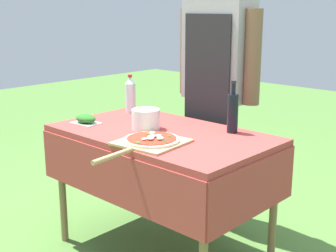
{
  "coord_description": "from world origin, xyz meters",
  "views": [
    {
      "loc": [
        1.74,
        -1.8,
        1.42
      ],
      "look_at": [
        0.05,
        0.0,
        0.79
      ],
      "focal_mm": 50.0,
      "sensor_mm": 36.0,
      "label": 1
    }
  ],
  "objects_px": {
    "pizza_on_peel": "(150,141)",
    "mixing_tub": "(146,119)",
    "prep_table": "(162,147)",
    "oil_bottle": "(233,112)",
    "herb_container": "(86,119)",
    "person_cook": "(217,76)",
    "water_bottle": "(130,95)"
  },
  "relations": [
    {
      "from": "pizza_on_peel",
      "to": "mixing_tub",
      "type": "height_order",
      "value": "mixing_tub"
    },
    {
      "from": "person_cook",
      "to": "herb_container",
      "type": "xyz_separation_m",
      "value": [
        -0.4,
        -0.74,
        -0.22
      ]
    },
    {
      "from": "mixing_tub",
      "to": "water_bottle",
      "type": "bearing_deg",
      "value": 149.01
    },
    {
      "from": "prep_table",
      "to": "pizza_on_peel",
      "type": "distance_m",
      "value": 0.27
    },
    {
      "from": "oil_bottle",
      "to": "mixing_tub",
      "type": "xyz_separation_m",
      "value": [
        -0.4,
        -0.27,
        -0.06
      ]
    },
    {
      "from": "prep_table",
      "to": "oil_bottle",
      "type": "distance_m",
      "value": 0.44
    },
    {
      "from": "pizza_on_peel",
      "to": "herb_container",
      "type": "distance_m",
      "value": 0.58
    },
    {
      "from": "pizza_on_peel",
      "to": "prep_table",
      "type": "bearing_deg",
      "value": 114.14
    },
    {
      "from": "prep_table",
      "to": "oil_bottle",
      "type": "relative_size",
      "value": 4.32
    },
    {
      "from": "pizza_on_peel",
      "to": "mixing_tub",
      "type": "distance_m",
      "value": 0.3
    },
    {
      "from": "water_bottle",
      "to": "mixing_tub",
      "type": "height_order",
      "value": "water_bottle"
    },
    {
      "from": "prep_table",
      "to": "oil_bottle",
      "type": "xyz_separation_m",
      "value": [
        0.3,
        0.25,
        0.21
      ]
    },
    {
      "from": "person_cook",
      "to": "herb_container",
      "type": "height_order",
      "value": "person_cook"
    },
    {
      "from": "herb_container",
      "to": "pizza_on_peel",
      "type": "bearing_deg",
      "value": -3.81
    },
    {
      "from": "person_cook",
      "to": "water_bottle",
      "type": "xyz_separation_m",
      "value": [
        -0.43,
        -0.36,
        -0.13
      ]
    },
    {
      "from": "water_bottle",
      "to": "mixing_tub",
      "type": "bearing_deg",
      "value": -30.99
    },
    {
      "from": "mixing_tub",
      "to": "prep_table",
      "type": "bearing_deg",
      "value": 11.57
    },
    {
      "from": "prep_table",
      "to": "person_cook",
      "type": "distance_m",
      "value": 0.66
    },
    {
      "from": "person_cook",
      "to": "water_bottle",
      "type": "bearing_deg",
      "value": 42.99
    },
    {
      "from": "mixing_tub",
      "to": "pizza_on_peel",
      "type": "bearing_deg",
      "value": -40.39
    },
    {
      "from": "water_bottle",
      "to": "pizza_on_peel",
      "type": "bearing_deg",
      "value": -34.8
    },
    {
      "from": "water_bottle",
      "to": "herb_container",
      "type": "bearing_deg",
      "value": -86.08
    },
    {
      "from": "water_bottle",
      "to": "prep_table",
      "type": "bearing_deg",
      "value": -23.18
    },
    {
      "from": "person_cook",
      "to": "pizza_on_peel",
      "type": "distance_m",
      "value": 0.83
    },
    {
      "from": "prep_table",
      "to": "water_bottle",
      "type": "xyz_separation_m",
      "value": [
        -0.48,
        0.21,
        0.21
      ]
    },
    {
      "from": "oil_bottle",
      "to": "mixing_tub",
      "type": "height_order",
      "value": "oil_bottle"
    },
    {
      "from": "person_cook",
      "to": "pizza_on_peel",
      "type": "height_order",
      "value": "person_cook"
    },
    {
      "from": "person_cook",
      "to": "oil_bottle",
      "type": "distance_m",
      "value": 0.48
    },
    {
      "from": "person_cook",
      "to": "mixing_tub",
      "type": "xyz_separation_m",
      "value": [
        -0.05,
        -0.58,
        -0.19
      ]
    },
    {
      "from": "pizza_on_peel",
      "to": "herb_container",
      "type": "xyz_separation_m",
      "value": [
        -0.58,
        0.04,
        0.01
      ]
    },
    {
      "from": "herb_container",
      "to": "person_cook",
      "type": "bearing_deg",
      "value": 61.44
    },
    {
      "from": "prep_table",
      "to": "water_bottle",
      "type": "height_order",
      "value": "water_bottle"
    }
  ]
}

